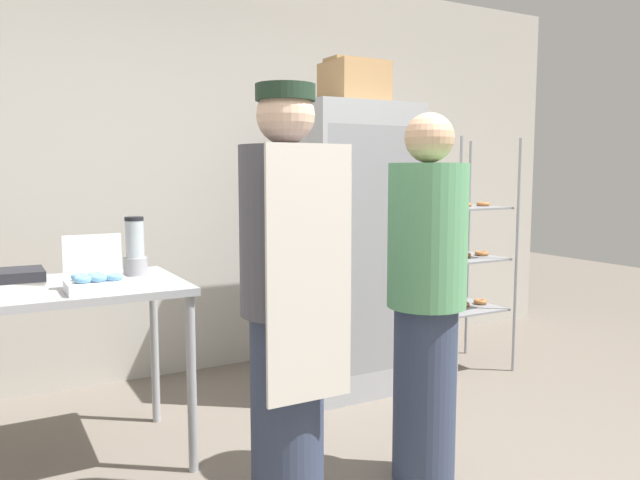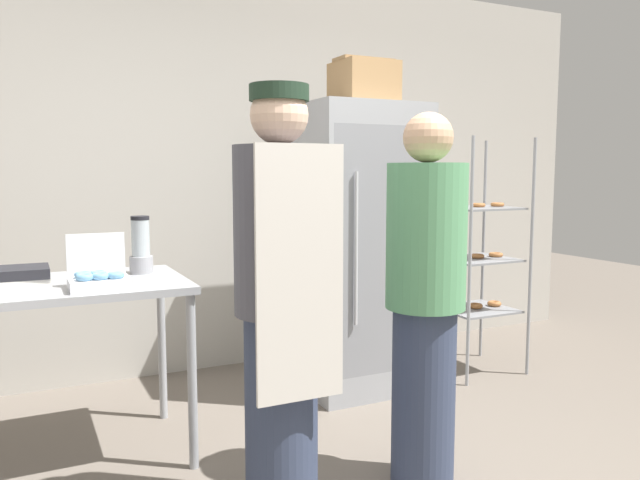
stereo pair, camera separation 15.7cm
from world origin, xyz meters
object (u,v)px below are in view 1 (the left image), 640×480
at_px(binder_stack, 9,281).
at_px(person_baker, 287,298).
at_px(baking_rack, 464,258).
at_px(blender_pitcher, 135,249).
at_px(cardboard_storage_box, 354,83).
at_px(donut_box, 96,281).
at_px(refrigerator, 348,248).
at_px(person_customer, 426,297).

relative_size(binder_stack, person_baker, 0.17).
distance_m(baking_rack, blender_pitcher, 2.31).
relative_size(baking_rack, cardboard_storage_box, 4.58).
xyz_separation_m(donut_box, cardboard_storage_box, (1.66, 0.52, 1.02)).
height_order(baking_rack, blender_pitcher, baking_rack).
height_order(cardboard_storage_box, person_baker, cardboard_storage_box).
xyz_separation_m(refrigerator, donut_box, (-1.64, -0.55, 0.01)).
height_order(person_baker, person_customer, person_baker).
bearing_deg(baking_rack, donut_box, -169.49).
bearing_deg(donut_box, refrigerator, 18.70).
bearing_deg(person_baker, baking_rack, 30.24).
bearing_deg(blender_pitcher, person_customer, -45.29).
height_order(refrigerator, blender_pitcher, refrigerator).
relative_size(baking_rack, donut_box, 6.25).
relative_size(refrigerator, blender_pitcher, 6.12).
xyz_separation_m(blender_pitcher, cardboard_storage_box, (1.41, 0.16, 0.94)).
bearing_deg(refrigerator, donut_box, -161.30).
relative_size(blender_pitcher, cardboard_storage_box, 0.84).
xyz_separation_m(refrigerator, binder_stack, (-1.97, -0.39, 0.02)).
bearing_deg(binder_stack, person_baker, -41.15).
relative_size(cardboard_storage_box, person_baker, 0.21).
height_order(binder_stack, cardboard_storage_box, cardboard_storage_box).
xyz_separation_m(refrigerator, baking_rack, (0.91, -0.08, -0.11)).
bearing_deg(person_baker, person_customer, -2.38).
relative_size(donut_box, binder_stack, 0.89).
relative_size(refrigerator, person_baker, 1.05).
bearing_deg(binder_stack, cardboard_storage_box, 9.95).
bearing_deg(refrigerator, blender_pitcher, -171.98).
bearing_deg(binder_stack, baking_rack, 6.01).
xyz_separation_m(donut_box, blender_pitcher, (0.25, 0.36, 0.08)).
xyz_separation_m(refrigerator, person_baker, (-1.03, -1.21, -0.01)).
height_order(baking_rack, person_baker, person_baker).
xyz_separation_m(cardboard_storage_box, person_baker, (-1.05, -1.18, -1.05)).
bearing_deg(blender_pitcher, cardboard_storage_box, 6.47).
relative_size(binder_stack, person_customer, 0.18).
distance_m(baking_rack, person_baker, 2.25).
bearing_deg(cardboard_storage_box, binder_stack, -170.05).
distance_m(binder_stack, person_baker, 1.26).
bearing_deg(cardboard_storage_box, donut_box, -162.62).
distance_m(donut_box, cardboard_storage_box, 2.02).
bearing_deg(donut_box, baking_rack, 10.51).
height_order(refrigerator, cardboard_storage_box, cardboard_storage_box).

